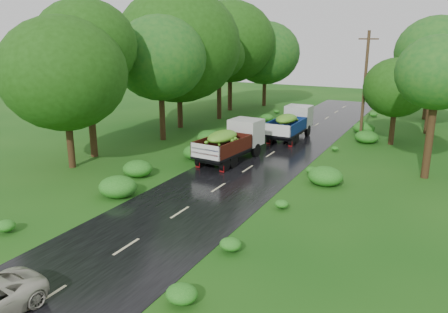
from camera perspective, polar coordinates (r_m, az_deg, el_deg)
The scene contains 9 objects.
ground at distance 18.53m, azimuth -12.63°, elevation -11.46°, with size 120.00×120.00×0.00m, color #10440E.
road at distance 22.20m, azimuth -4.38°, elevation -6.39°, with size 6.50×80.00×0.02m, color black.
road_lines at distance 23.00m, azimuth -3.07°, elevation -5.54°, with size 0.12×69.60×0.00m.
truck_near at distance 29.60m, azimuth 1.14°, elevation 2.21°, with size 2.67×6.25×2.56m.
truck_far at distance 36.32m, azimuth 8.82°, elevation 4.49°, with size 2.17×5.97×2.50m.
utility_pole at distance 36.87m, azimuth 17.90°, elevation 8.87°, with size 1.52×0.25×8.65m.
trees_left at distance 40.52m, azimuth -4.51°, elevation 13.50°, with size 6.45×33.43×9.58m.
trees_right at distance 38.97m, azimuth 24.93°, elevation 10.40°, with size 6.00×23.66×8.52m.
shrubs at distance 29.72m, azimuth 4.70°, elevation 0.02°, with size 11.90×44.00×0.70m.
Camera 1 is at (10.88, -12.48, 8.32)m, focal length 35.00 mm.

